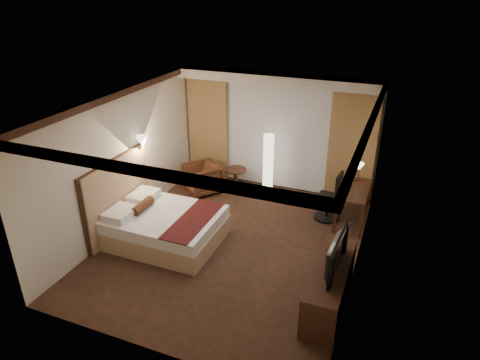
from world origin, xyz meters
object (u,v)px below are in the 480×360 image
at_px(dresser, 329,286).
at_px(floor_lamp, 268,165).
at_px(side_table, 236,180).
at_px(desk, 352,206).
at_px(office_chair, 328,196).
at_px(television, 331,250).
at_px(bed, 166,227).
at_px(armchair, 202,177).

bearing_deg(dresser, floor_lamp, 122.92).
height_order(side_table, desk, desk).
relative_size(office_chair, television, 0.98).
bearing_deg(office_chair, television, -72.46).
bearing_deg(dresser, television, 180.00).
xyz_separation_m(bed, side_table, (0.41, 2.45, -0.02)).
distance_m(bed, armchair, 2.12).
distance_m(floor_lamp, television, 3.71).
bearing_deg(desk, dresser, -88.91).
bearing_deg(television, armchair, 54.80).
relative_size(side_table, desk, 0.47).
bearing_deg(desk, armchair, 178.51).
bearing_deg(side_table, office_chair, -12.29).
bearing_deg(floor_lamp, side_table, -175.23).
relative_size(armchair, desk, 0.65).
bearing_deg(desk, television, -89.56).
xyz_separation_m(bed, television, (3.16, -0.61, 0.70)).
bearing_deg(desk, office_chair, -174.24).
relative_size(floor_lamp, desk, 1.25).
height_order(floor_lamp, dresser, floor_lamp).
bearing_deg(armchair, bed, -43.98).
bearing_deg(side_table, bed, -99.56).
bearing_deg(office_chair, desk, 11.97).
xyz_separation_m(bed, floor_lamp, (1.17, 2.51, 0.45)).
bearing_deg(television, side_table, 44.96).
xyz_separation_m(side_table, desk, (2.73, -0.44, 0.10)).
xyz_separation_m(armchair, side_table, (0.69, 0.35, -0.11)).
bearing_deg(television, office_chair, 14.32).
bearing_deg(television, desk, 3.42).
distance_m(desk, television, 2.69).
height_order(side_table, floor_lamp, floor_lamp).
bearing_deg(bed, side_table, 80.44).
distance_m(side_table, dresser, 4.14).
height_order(office_chair, dresser, office_chair).
xyz_separation_m(bed, armchair, (-0.28, 2.10, 0.09)).
distance_m(armchair, television, 4.43).
relative_size(side_table, dresser, 0.31).
distance_m(bed, floor_lamp, 2.81).
distance_m(side_table, office_chair, 2.30).
bearing_deg(bed, office_chair, 36.49).
relative_size(side_table, office_chair, 0.52).
bearing_deg(armchair, dresser, 0.40).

